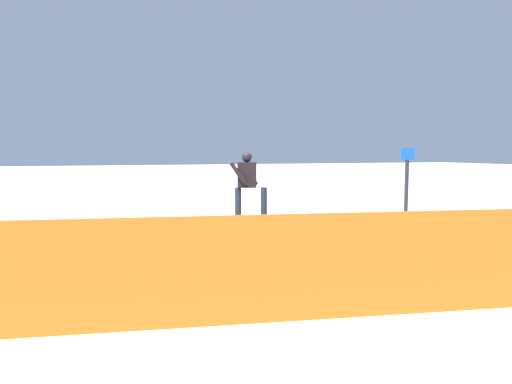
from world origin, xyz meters
The scene contains 5 objects.
ground_plane centered at (0.00, 0.00, 0.00)m, with size 120.00×120.00×0.00m, color white.
grind_box centered at (0.00, 0.00, 0.26)m, with size 7.57×1.79×0.58m.
snowboarder centered at (-0.37, 0.06, 1.35)m, with size 1.60×0.68×1.42m.
safety_fence centered at (0.00, 4.40, 0.64)m, with size 12.05×0.06×1.28m, color orange.
trail_marker centered at (-4.71, -0.26, 1.12)m, with size 0.40×0.10×2.10m.
Camera 1 is at (2.51, 8.94, 2.00)m, focal length 30.64 mm.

